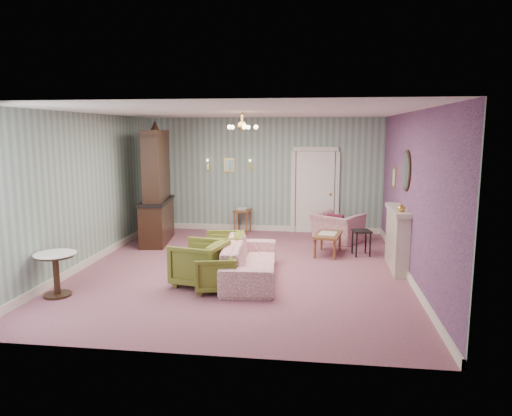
# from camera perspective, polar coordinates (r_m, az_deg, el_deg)

# --- Properties ---
(floor) EXTENTS (7.00, 7.00, 0.00)m
(floor) POSITION_cam_1_polar(r_m,az_deg,el_deg) (9.00, -1.61, -7.31)
(floor) COLOR #97586C
(floor) RESTS_ON ground
(ceiling) EXTENTS (7.00, 7.00, 0.00)m
(ceiling) POSITION_cam_1_polar(r_m,az_deg,el_deg) (8.64, -1.70, 11.47)
(ceiling) COLOR white
(ceiling) RESTS_ON ground
(wall_back) EXTENTS (6.00, 0.00, 6.00)m
(wall_back) POSITION_cam_1_polar(r_m,az_deg,el_deg) (12.15, 0.98, 3.98)
(wall_back) COLOR gray
(wall_back) RESTS_ON ground
(wall_front) EXTENTS (6.00, 0.00, 6.00)m
(wall_front) POSITION_cam_1_polar(r_m,az_deg,el_deg) (5.32, -7.66, -2.92)
(wall_front) COLOR gray
(wall_front) RESTS_ON ground
(wall_left) EXTENTS (0.00, 7.00, 7.00)m
(wall_left) POSITION_cam_1_polar(r_m,az_deg,el_deg) (9.64, -19.55, 2.07)
(wall_left) COLOR gray
(wall_left) RESTS_ON ground
(wall_right) EXTENTS (0.00, 7.00, 7.00)m
(wall_right) POSITION_cam_1_polar(r_m,az_deg,el_deg) (8.75, 18.15, 1.46)
(wall_right) COLOR gray
(wall_right) RESTS_ON ground
(wall_right_floral) EXTENTS (0.00, 7.00, 7.00)m
(wall_right_floral) POSITION_cam_1_polar(r_m,az_deg,el_deg) (8.74, 18.06, 1.46)
(wall_right_floral) COLOR #C0609A
(wall_right_floral) RESTS_ON ground
(door) EXTENTS (1.12, 0.12, 2.16)m
(door) POSITION_cam_1_polar(r_m,az_deg,el_deg) (12.07, 7.10, 2.11)
(door) COLOR white
(door) RESTS_ON floor
(olive_chair_a) EXTENTS (0.73, 0.76, 0.67)m
(olive_chair_a) POSITION_cam_1_polar(r_m,az_deg,el_deg) (7.75, -4.90, -7.51)
(olive_chair_a) COLOR olive
(olive_chair_a) RESTS_ON floor
(olive_chair_b) EXTENTS (0.90, 0.94, 0.82)m
(olive_chair_b) POSITION_cam_1_polar(r_m,az_deg,el_deg) (8.06, -6.81, -6.32)
(olive_chair_b) COLOR olive
(olive_chair_b) RESTS_ON floor
(olive_chair_c) EXTENTS (0.75, 0.80, 0.76)m
(olive_chair_c) POSITION_cam_1_polar(r_m,az_deg,el_deg) (8.96, -3.94, -4.90)
(olive_chair_c) COLOR olive
(olive_chair_c) RESTS_ON floor
(sofa_chintz) EXTENTS (0.83, 2.27, 0.87)m
(sofa_chintz) POSITION_cam_1_polar(r_m,az_deg,el_deg) (8.33, -0.71, -5.57)
(sofa_chintz) COLOR #AA4469
(sofa_chintz) RESTS_ON floor
(wingback_chair) EXTENTS (1.22, 1.12, 0.89)m
(wingback_chair) POSITION_cam_1_polar(r_m,az_deg,el_deg) (11.22, 9.74, -1.76)
(wingback_chair) COLOR #AA4469
(wingback_chair) RESTS_ON floor
(dresser) EXTENTS (0.80, 1.71, 2.74)m
(dresser) POSITION_cam_1_polar(r_m,az_deg,el_deg) (11.13, -11.92, 2.88)
(dresser) COLOR black
(dresser) RESTS_ON floor
(fireplace) EXTENTS (0.30, 1.40, 1.16)m
(fireplace) POSITION_cam_1_polar(r_m,az_deg,el_deg) (9.26, 16.58, -3.52)
(fireplace) COLOR beige
(fireplace) RESTS_ON floor
(mantel_vase) EXTENTS (0.15, 0.15, 0.15)m
(mantel_vase) POSITION_cam_1_polar(r_m,az_deg,el_deg) (8.75, 17.05, 0.08)
(mantel_vase) COLOR gold
(mantel_vase) RESTS_ON fireplace
(oval_mirror) EXTENTS (0.04, 0.76, 0.84)m
(oval_mirror) POSITION_cam_1_polar(r_m,az_deg,el_deg) (9.09, 17.57, 4.31)
(oval_mirror) COLOR white
(oval_mirror) RESTS_ON wall_right
(framed_print) EXTENTS (0.04, 0.34, 0.42)m
(framed_print) POSITION_cam_1_polar(r_m,az_deg,el_deg) (10.44, 16.29, 3.57)
(framed_print) COLOR gold
(framed_print) RESTS_ON wall_right
(coffee_table) EXTENTS (0.65, 0.96, 0.45)m
(coffee_table) POSITION_cam_1_polar(r_m,az_deg,el_deg) (10.07, 8.60, -4.29)
(coffee_table) COLOR brown
(coffee_table) RESTS_ON floor
(side_table_black) EXTENTS (0.43, 0.43, 0.54)m
(side_table_black) POSITION_cam_1_polar(r_m,az_deg,el_deg) (10.11, 12.52, -4.11)
(side_table_black) COLOR black
(side_table_black) RESTS_ON floor
(pedestal_table) EXTENTS (0.65, 0.65, 0.70)m
(pedestal_table) POSITION_cam_1_polar(r_m,az_deg,el_deg) (8.10, -22.84, -7.38)
(pedestal_table) COLOR black
(pedestal_table) RESTS_ON floor
(nesting_table) EXTENTS (0.44, 0.54, 0.66)m
(nesting_table) POSITION_cam_1_polar(r_m,az_deg,el_deg) (12.03, -1.63, -1.47)
(nesting_table) COLOR brown
(nesting_table) RESTS_ON floor
(gilt_mirror_back) EXTENTS (0.28, 0.06, 0.36)m
(gilt_mirror_back) POSITION_cam_1_polar(r_m,az_deg,el_deg) (12.23, -3.25, 5.18)
(gilt_mirror_back) COLOR gold
(gilt_mirror_back) RESTS_ON wall_back
(sconce_left) EXTENTS (0.16, 0.12, 0.30)m
(sconce_left) POSITION_cam_1_polar(r_m,az_deg,el_deg) (12.32, -5.79, 5.17)
(sconce_left) COLOR gold
(sconce_left) RESTS_ON wall_back
(sconce_right) EXTENTS (0.16, 0.12, 0.30)m
(sconce_right) POSITION_cam_1_polar(r_m,az_deg,el_deg) (12.12, -0.70, 5.15)
(sconce_right) COLOR gold
(sconce_right) RESTS_ON wall_back
(chandelier) EXTENTS (0.56, 0.56, 0.36)m
(chandelier) POSITION_cam_1_polar(r_m,az_deg,el_deg) (8.63, -1.69, 9.68)
(chandelier) COLOR gold
(chandelier) RESTS_ON ceiling
(burgundy_cushion) EXTENTS (0.41, 0.28, 0.39)m
(burgundy_cushion) POSITION_cam_1_polar(r_m,az_deg,el_deg) (11.07, 9.52, -1.74)
(burgundy_cushion) COLOR maroon
(burgundy_cushion) RESTS_ON wingback_chair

